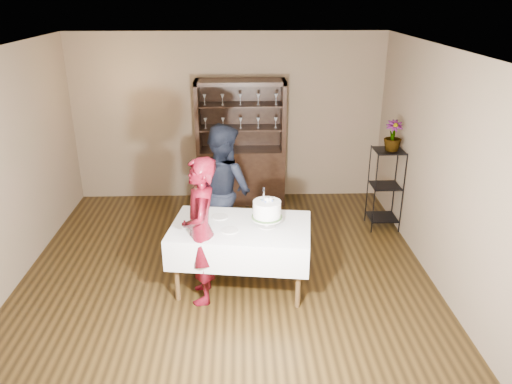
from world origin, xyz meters
TOP-DOWN VIEW (x-y plane):
  - floor at (0.00, 0.00)m, footprint 5.00×5.00m
  - ceiling at (0.00, 0.00)m, footprint 5.00×5.00m
  - back_wall at (0.00, 2.50)m, footprint 5.00×0.02m
  - wall_left at (-2.50, 0.00)m, footprint 0.02×5.00m
  - wall_right at (2.50, 0.00)m, footprint 0.02×5.00m
  - china_hutch at (0.20, 2.25)m, footprint 1.40×0.48m
  - plant_etagere at (2.28, 1.20)m, footprint 0.42×0.42m
  - cake_table at (0.18, -0.33)m, footprint 1.69×1.17m
  - woman at (-0.25, -0.56)m, footprint 0.45×0.64m
  - man at (-0.04, 0.54)m, footprint 1.07×1.07m
  - cake at (0.48, -0.36)m, footprint 0.40×0.40m
  - plate_near at (0.06, -0.46)m, footprint 0.25×0.25m
  - plate_far at (-0.06, -0.10)m, footprint 0.24×0.24m
  - potted_plant at (2.31, 1.17)m, footprint 0.26×0.26m

SIDE VIEW (x-z plane):
  - floor at x=0.00m, z-range 0.00..0.00m
  - cake_table at x=0.18m, z-range 0.21..1.00m
  - plant_etagere at x=2.28m, z-range 0.05..1.25m
  - china_hutch at x=0.20m, z-range -0.34..1.66m
  - plate_near at x=0.06m, z-range 0.79..0.80m
  - plate_far at x=-0.06m, z-range 0.79..0.80m
  - woman at x=-0.25m, z-range 0.00..1.68m
  - man at x=-0.04m, z-range 0.00..1.76m
  - cake at x=0.48m, z-range 0.74..1.22m
  - back_wall at x=0.00m, z-range 0.00..2.70m
  - wall_left at x=-2.50m, z-range 0.00..2.70m
  - wall_right at x=2.50m, z-range 0.00..2.70m
  - potted_plant at x=2.31m, z-range 1.19..1.62m
  - ceiling at x=0.00m, z-range 2.70..2.70m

